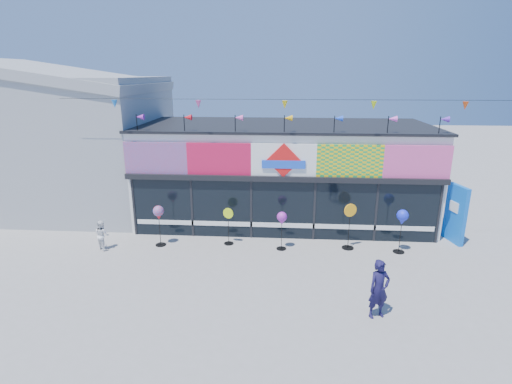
# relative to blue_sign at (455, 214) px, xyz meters

# --- Properties ---
(ground) EXTENTS (80.00, 80.00, 0.00)m
(ground) POSITION_rel_blue_sign_xyz_m (-6.47, -3.58, -1.11)
(ground) COLOR gray
(ground) RESTS_ON ground
(kite_shop) EXTENTS (16.00, 5.70, 5.31)m
(kite_shop) POSITION_rel_blue_sign_xyz_m (-6.47, 2.36, 0.94)
(kite_shop) COLOR white
(kite_shop) RESTS_ON ground
(neighbour_building) EXTENTS (8.18, 7.20, 6.87)m
(neighbour_building) POSITION_rel_blue_sign_xyz_m (-16.47, 3.42, 2.09)
(neighbour_building) COLOR gray
(neighbour_building) RESTS_ON ground
(blue_sign) EXTENTS (0.42, 1.11, 2.21)m
(blue_sign) POSITION_rel_blue_sign_xyz_m (0.00, 0.00, 0.00)
(blue_sign) COLOR blue
(blue_sign) RESTS_ON ground
(spinner_0) EXTENTS (0.39, 0.39, 1.55)m
(spinner_0) POSITION_rel_blue_sign_xyz_m (-10.99, -1.15, 0.13)
(spinner_0) COLOR black
(spinner_0) RESTS_ON ground
(spinner_1) EXTENTS (0.39, 0.36, 1.42)m
(spinner_1) POSITION_rel_blue_sign_xyz_m (-8.47, -0.85, -0.36)
(spinner_1) COLOR black
(spinner_1) RESTS_ON ground
(spinner_2) EXTENTS (0.36, 0.36, 1.43)m
(spinner_2) POSITION_rel_blue_sign_xyz_m (-6.49, -1.18, 0.03)
(spinner_2) COLOR black
(spinner_2) RESTS_ON ground
(spinner_3) EXTENTS (0.46, 0.44, 1.71)m
(spinner_3) POSITION_rel_blue_sign_xyz_m (-4.06, -0.94, -0.20)
(spinner_3) COLOR black
(spinner_3) RESTS_ON ground
(spinner_4) EXTENTS (0.41, 0.41, 1.61)m
(spinner_4) POSITION_rel_blue_sign_xyz_m (-2.29, -1.15, 0.18)
(spinner_4) COLOR black
(spinner_4) RESTS_ON ground
(adult_man) EXTENTS (0.68, 0.56, 1.61)m
(adult_man) POSITION_rel_blue_sign_xyz_m (-3.94, -5.21, -0.31)
(adult_man) COLOR #151238
(adult_man) RESTS_ON ground
(child) EXTENTS (0.61, 0.56, 1.09)m
(child) POSITION_rel_blue_sign_xyz_m (-12.97, -1.63, -0.56)
(child) COLOR white
(child) RESTS_ON ground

